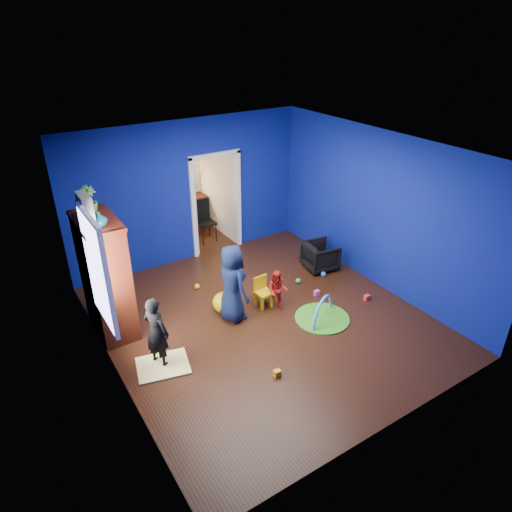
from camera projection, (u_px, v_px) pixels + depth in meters
floor at (263, 320)px, 7.78m from camera, size 5.00×5.50×0.01m
ceiling at (265, 151)px, 6.43m from camera, size 5.00×5.50×0.01m
wall_back at (189, 192)px, 9.15m from camera, size 5.00×0.02×2.90m
wall_front at (401, 336)px, 5.05m from camera, size 5.00×0.02×2.90m
wall_left at (104, 289)px, 5.92m from camera, size 0.02×5.50×2.90m
wall_right at (379, 211)px, 8.29m from camera, size 0.02×5.50×2.90m
alcove at (197, 185)px, 10.18m from camera, size 1.00×1.75×2.50m
armchair at (320, 256)px, 9.24m from camera, size 0.71×0.69×0.57m
child_black at (157, 332)px, 6.55m from camera, size 0.43×0.50×1.14m
child_navy at (232, 283)px, 7.52m from camera, size 0.49×0.70×1.37m
toddler_red at (277, 290)px, 7.90m from camera, size 0.47×0.45×0.76m
vase at (100, 219)px, 6.40m from camera, size 0.23×0.23×0.22m
potted_plant at (89, 200)px, 6.73m from camera, size 0.32×0.32×0.44m
tv_armoire at (105, 277)px, 7.13m from camera, size 0.58×1.14×1.96m
crt_tv at (108, 274)px, 7.13m from camera, size 0.46×0.70×0.54m
yellow_blanket at (163, 366)px, 6.74m from camera, size 0.87×0.76×0.03m
hopper_ball at (223, 302)px, 7.91m from camera, size 0.37×0.37×0.37m
kid_chair at (264, 294)px, 8.04m from camera, size 0.30×0.30×0.50m
play_mat at (322, 318)px, 7.80m from camera, size 0.93×0.93×0.02m
toy_arch at (322, 318)px, 7.80m from camera, size 0.76×0.43×0.83m
window_left at (96, 271)px, 6.14m from camera, size 0.03×0.95×1.55m
curtain at (97, 271)px, 6.74m from camera, size 0.14×0.42×2.40m
doorway at (216, 205)px, 9.63m from camera, size 1.16×0.10×2.10m
study_desk at (188, 212)px, 11.07m from camera, size 0.88×0.44×0.75m
desk_monitor at (184, 188)px, 10.89m from camera, size 0.40×0.05×0.32m
desk_lamp at (174, 192)px, 10.72m from camera, size 0.14×0.14×0.14m
folding_chair at (206, 222)px, 10.31m from camera, size 0.40×0.40×0.92m
book_shelf at (181, 143)px, 10.38m from camera, size 0.88×0.24×0.04m
toy_0 at (367, 298)px, 8.30m from camera, size 0.10×0.08×0.10m
toy_1 at (323, 274)px, 9.04m from camera, size 0.11×0.11×0.11m
toy_2 at (277, 373)px, 6.54m from camera, size 0.10×0.08×0.10m
toy_3 at (298, 281)px, 8.82m from camera, size 0.11×0.11×0.11m
toy_4 at (317, 293)px, 8.44m from camera, size 0.10×0.08×0.10m
toy_5 at (197, 286)px, 8.64m from camera, size 0.11×0.11×0.11m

